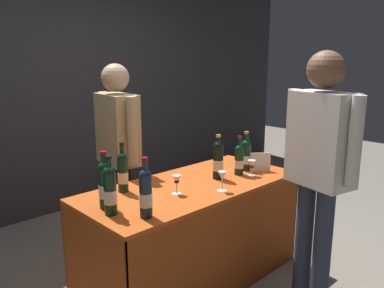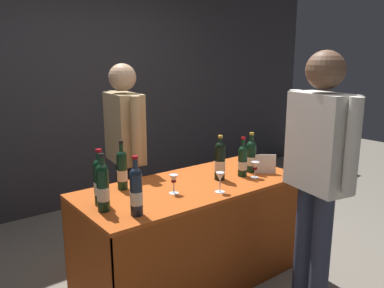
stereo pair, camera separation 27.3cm
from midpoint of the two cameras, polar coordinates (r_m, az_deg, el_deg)
ground_plane at (r=3.14m, az=2.63°, el=-19.38°), size 12.00×12.00×0.00m
back_partition at (r=4.43m, az=-14.75°, el=7.55°), size 7.36×0.12×2.60m
tasting_table at (r=2.90m, az=2.74°, el=-10.41°), size 1.67×0.75×0.77m
featured_wine_bottle at (r=2.69m, az=-7.48°, el=-3.79°), size 0.07×0.07×0.35m
display_bottle_0 at (r=2.89m, az=6.86°, el=-2.43°), size 0.08×0.08×0.34m
display_bottle_1 at (r=2.43m, az=-10.35°, el=-5.45°), size 0.08×0.08×0.36m
display_bottle_2 at (r=2.32m, az=-9.81°, el=-6.29°), size 0.08×0.08×0.36m
display_bottle_3 at (r=2.24m, az=-4.82°, el=-6.94°), size 0.08×0.08×0.36m
display_bottle_4 at (r=3.01m, az=10.11°, el=-2.43°), size 0.07×0.07×0.31m
display_bottle_5 at (r=3.13m, az=11.22°, el=-1.73°), size 0.08×0.08×0.32m
wine_glass_near_vendor at (r=2.59m, az=0.28°, el=-5.40°), size 0.07×0.07×0.13m
wine_glass_mid at (r=2.64m, az=7.15°, el=-5.06°), size 0.07×0.07×0.14m
wine_glass_near_taster at (r=3.00m, az=11.93°, el=-3.35°), size 0.06×0.06×0.13m
brochure_stand at (r=3.12m, az=13.31°, el=-2.94°), size 0.14×0.11×0.15m
vendor_presenter at (r=3.24m, az=-7.55°, el=0.20°), size 0.26×0.58×1.62m
taster_foreground_right at (r=2.57m, az=21.16°, el=-2.51°), size 0.29×0.57×1.71m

